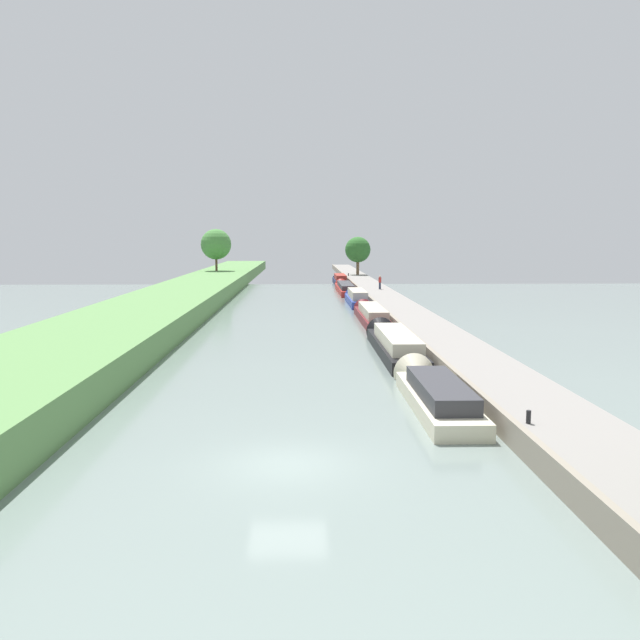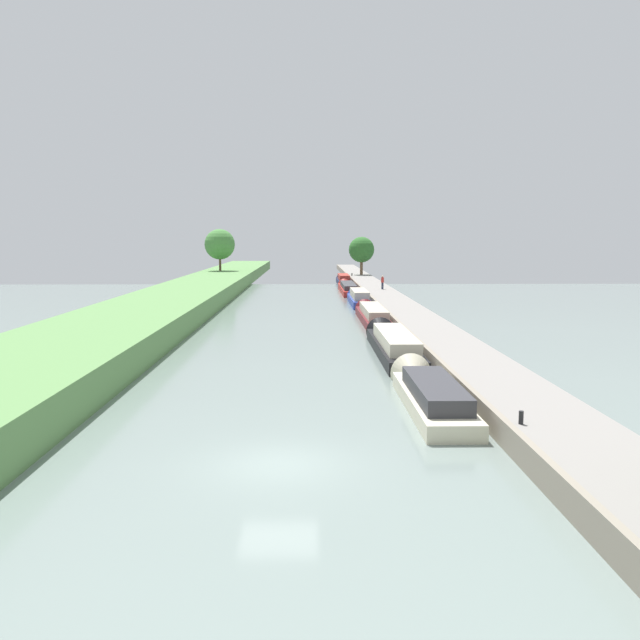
{
  "view_description": "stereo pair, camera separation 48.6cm",
  "coord_description": "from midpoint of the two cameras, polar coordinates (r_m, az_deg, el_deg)",
  "views": [
    {
      "loc": [
        0.46,
        -19.83,
        7.13
      ],
      "look_at": [
        1.83,
        28.38,
        1.0
      ],
      "focal_mm": 36.54,
      "sensor_mm": 36.0,
      "label": 1
    },
    {
      "loc": [
        0.95,
        -19.84,
        7.13
      ],
      "look_at": [
        1.83,
        28.38,
        1.0
      ],
      "focal_mm": 36.54,
      "sensor_mm": 36.0,
      "label": 2
    }
  ],
  "objects": [
    {
      "name": "narrowboat_navy",
      "position": [
        100.41,
        1.61,
        3.53
      ],
      "size": [
        1.85,
        11.58,
        2.04
      ],
      "color": "#141E42",
      "rests_on": "ground_plane"
    },
    {
      "name": "narrowboat_black",
      "position": [
        40.79,
        6.12,
        -2.01
      ],
      "size": [
        2.17,
        13.91,
        2.15
      ],
      "color": "black",
      "rests_on": "ground_plane"
    },
    {
      "name": "narrowboat_blue",
      "position": [
        70.12,
        3.02,
        1.94
      ],
      "size": [
        1.9,
        11.65,
        2.14
      ],
      "color": "#283D93",
      "rests_on": "ground_plane"
    },
    {
      "name": "mooring_bollard_far",
      "position": [
        105.98,
        2.37,
        4.0
      ],
      "size": [
        0.16,
        0.16,
        0.45
      ],
      "color": "black",
      "rests_on": "right_towpath"
    },
    {
      "name": "tree_rightbank_midnear",
      "position": [
        109.65,
        3.2,
        6.16
      ],
      "size": [
        4.27,
        4.27,
        6.32
      ],
      "color": "brown",
      "rests_on": "right_towpath"
    },
    {
      "name": "ground_plane",
      "position": [
        21.09,
        -3.54,
        -12.54
      ],
      "size": [
        160.0,
        160.0,
        0.0
      ],
      "primitive_type": "plane",
      "color": "slate"
    },
    {
      "name": "narrowboat_red",
      "position": [
        85.61,
        2.02,
        2.82
      ],
      "size": [
        1.92,
        16.5,
        1.84
      ],
      "color": "maroon",
      "rests_on": "ground_plane"
    },
    {
      "name": "person_walking",
      "position": [
        78.89,
        5.09,
        3.33
      ],
      "size": [
        0.34,
        0.34,
        1.66
      ],
      "color": "#282D42",
      "rests_on": "right_towpath"
    },
    {
      "name": "tree_leftbank_downstream",
      "position": [
        106.52,
        -9.23,
        6.56
      ],
      "size": [
        4.88,
        4.88,
        6.69
      ],
      "color": "brown",
      "rests_on": "left_grassy_bank"
    },
    {
      "name": "narrowboat_cream",
      "position": [
        28.52,
        9.41,
        -6.26
      ],
      "size": [
        2.15,
        10.43,
        2.05
      ],
      "color": "beige",
      "rests_on": "ground_plane"
    },
    {
      "name": "narrowboat_maroon",
      "position": [
        55.76,
        4.24,
        0.48
      ],
      "size": [
        1.97,
        13.98,
        2.0
      ],
      "color": "maroon",
      "rests_on": "ground_plane"
    },
    {
      "name": "mooring_bollard_near",
      "position": [
        23.13,
        17.22,
        -8.11
      ],
      "size": [
        0.16,
        0.16,
        0.45
      ],
      "color": "black",
      "rests_on": "right_towpath"
    },
    {
      "name": "right_towpath",
      "position": [
        22.74,
        21.87,
        -10.36
      ],
      "size": [
        3.64,
        260.0,
        0.91
      ],
      "color": "gray",
      "rests_on": "ground_plane"
    },
    {
      "name": "stone_quay",
      "position": [
        22.05,
        17.15,
        -10.65
      ],
      "size": [
        0.25,
        260.0,
        0.96
      ],
      "color": "gray",
      "rests_on": "ground_plane"
    }
  ]
}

